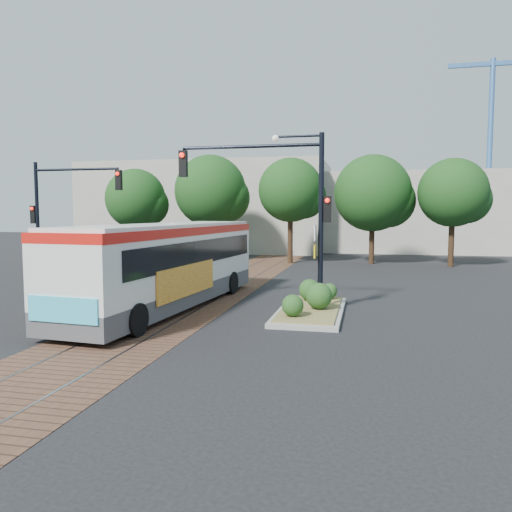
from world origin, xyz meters
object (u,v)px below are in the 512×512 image
(traffic_island, at_px, (312,304))
(parked_car, at_px, (172,255))
(signal_pole_main, at_px, (286,194))
(city_bus, at_px, (168,261))
(signal_pole_left, at_px, (57,205))
(officer, at_px, (131,261))

(traffic_island, xyz_separation_m, parked_car, (-11.01, 14.39, 0.27))
(signal_pole_main, bearing_deg, city_bus, -177.10)
(city_bus, bearing_deg, signal_pole_left, 152.62)
(city_bus, distance_m, signal_pole_left, 9.63)
(traffic_island, bearing_deg, city_bus, -178.60)
(signal_pole_main, height_order, officer, signal_pole_main)
(city_bus, height_order, traffic_island, city_bus)
(city_bus, bearing_deg, officer, 130.28)
(signal_pole_main, bearing_deg, officer, 143.49)
(city_bus, xyz_separation_m, signal_pole_left, (-7.93, 5.02, 2.14))
(city_bus, distance_m, signal_pole_main, 4.95)
(city_bus, height_order, signal_pole_main, signal_pole_main)
(traffic_island, xyz_separation_m, officer, (-10.32, 7.02, 0.63))
(signal_pole_left, height_order, parked_car, signal_pole_left)
(officer, bearing_deg, city_bus, 92.14)
(parked_car, bearing_deg, officer, 173.76)
(officer, height_order, parked_car, officer)
(signal_pole_left, relative_size, officer, 3.11)
(signal_pole_left, bearing_deg, signal_pole_main, -21.45)
(signal_pole_left, distance_m, parked_car, 10.28)
(traffic_island, distance_m, parked_car, 18.12)
(parked_car, bearing_deg, signal_pole_left, 155.53)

